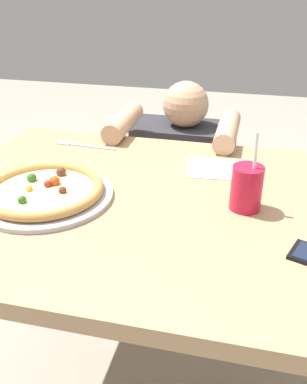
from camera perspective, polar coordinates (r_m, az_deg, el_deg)
name	(u,v)px	position (r m, az deg, el deg)	size (l,w,h in m)	color
dining_table	(159,240)	(1.15, 0.71, -6.32)	(1.15, 0.85, 0.75)	tan
pizza_near	(44,192)	(1.13, -14.09, 0.06)	(0.35, 0.35, 0.04)	#B7B7BC
drink_cup_colored	(247,188)	(1.06, 12.05, 0.56)	(0.08, 0.08, 0.19)	red
paper_napkin	(216,169)	(1.28, 8.10, 3.05)	(0.16, 0.14, 0.00)	white
fork	(83,145)	(1.45, -9.13, 6.02)	(0.20, 0.03, 0.00)	silver
diner_seated	(182,198)	(1.87, 3.76, -0.77)	(0.43, 0.53, 0.89)	#333847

